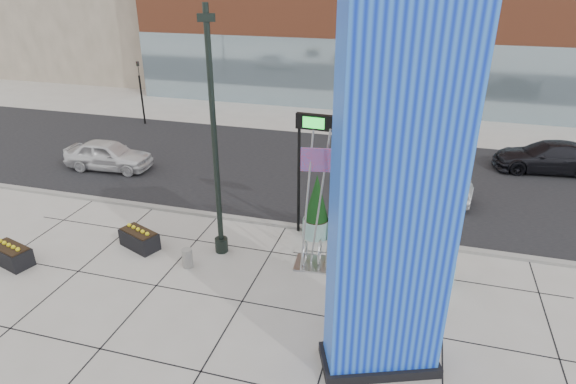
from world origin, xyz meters
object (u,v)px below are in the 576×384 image
(car_white_west, at_px, (109,155))
(car_silver_mid, at_px, (414,181))
(blue_pylon, at_px, (395,200))
(concrete_bollard, at_px, (187,258))
(overhead_street_sign, at_px, (321,133))
(lamp_post, at_px, (216,162))
(public_art_sculpture, at_px, (328,234))

(car_white_west, height_order, car_silver_mid, car_silver_mid)
(blue_pylon, relative_size, car_white_west, 2.23)
(concrete_bollard, xyz_separation_m, overhead_street_sign, (3.86, 3.49, 3.77))
(car_white_west, bearing_deg, car_silver_mid, -90.75)
(blue_pylon, relative_size, lamp_post, 1.16)
(lamp_post, height_order, car_white_west, lamp_post)
(public_art_sculpture, xyz_separation_m, car_silver_mid, (2.60, 6.48, -0.46))
(public_art_sculpture, bearing_deg, overhead_street_sign, 104.85)
(blue_pylon, height_order, overhead_street_sign, blue_pylon)
(car_white_west, bearing_deg, public_art_sculpture, -118.04)
(overhead_street_sign, bearing_deg, car_silver_mid, 55.77)
(overhead_street_sign, distance_m, car_silver_mid, 6.40)
(concrete_bollard, bearing_deg, public_art_sculpture, 16.35)
(blue_pylon, height_order, concrete_bollard, blue_pylon)
(car_white_west, relative_size, car_silver_mid, 0.88)
(blue_pylon, relative_size, public_art_sculpture, 2.02)
(blue_pylon, xyz_separation_m, public_art_sculpture, (-2.24, 4.13, -3.49))
(lamp_post, distance_m, concrete_bollard, 3.47)
(overhead_street_sign, bearing_deg, concrete_bollard, -134.34)
(car_silver_mid, bearing_deg, car_white_west, 100.89)
(concrete_bollard, bearing_deg, car_silver_mid, 47.30)
(lamp_post, height_order, public_art_sculpture, lamp_post)
(blue_pylon, xyz_separation_m, car_white_west, (-14.83, 9.89, -4.03))
(lamp_post, bearing_deg, overhead_street_sign, 35.43)
(concrete_bollard, distance_m, car_silver_mid, 10.67)
(public_art_sculpture, height_order, car_silver_mid, public_art_sculpture)
(lamp_post, relative_size, overhead_street_sign, 1.78)
(blue_pylon, distance_m, lamp_post, 7.46)
(blue_pylon, relative_size, concrete_bollard, 14.25)
(blue_pylon, bearing_deg, concrete_bollard, 136.79)
(overhead_street_sign, relative_size, car_white_west, 1.08)
(concrete_bollard, bearing_deg, overhead_street_sign, 42.11)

